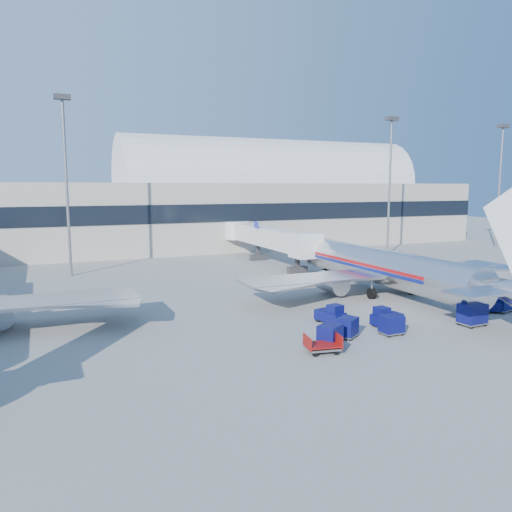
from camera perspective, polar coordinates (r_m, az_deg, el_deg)
name	(u,v)px	position (r m, az deg, el deg)	size (l,w,h in m)	color
ground	(327,314)	(45.57, 8.12, -6.60)	(260.00, 260.00, 0.00)	gray
terminal	(99,208)	(94.10, -17.54, 5.21)	(170.00, 28.15, 21.00)	#B2AA9E
airliner_main	(387,268)	(54.23, 14.74, -1.29)	(32.00, 37.26, 12.07)	silver
jetbridge_near	(264,236)	(75.34, 0.90, 2.25)	(4.40, 27.50, 6.25)	silver
mast_west	(65,159)	(67.73, -20.97, 10.31)	(2.00, 1.20, 22.60)	slate
mast_east	(390,166)	(86.04, 15.10, 9.93)	(2.00, 1.20, 22.60)	slate
mast_far_east	(501,168)	(103.37, 26.17, 9.02)	(2.00, 1.20, 22.60)	slate
barrier_near	(461,289)	(58.12, 22.43, -3.51)	(3.00, 0.55, 0.90)	#9E9E96
barrier_mid	(484,287)	(60.50, 24.62, -3.20)	(3.00, 0.55, 0.90)	#9E9E96
barrier_far	(506,284)	(62.97, 26.64, -2.91)	(3.00, 0.55, 0.90)	#9E9E96
tug_lead	(386,317)	(42.47, 14.61, -6.79)	(2.63, 1.44, 1.67)	#090C49
tug_right	(484,304)	(50.22, 24.62, -5.02)	(2.77, 2.37, 1.62)	#090C49
tug_left	(331,315)	(42.39, 8.56, -6.64)	(1.86, 2.81, 1.68)	#090C49
cart_train_a	(391,325)	(40.23, 15.23, -7.57)	(1.75, 1.35, 1.52)	#090C49
cart_train_b	(347,327)	(38.76, 10.38, -8.00)	(2.17, 2.07, 1.53)	#090C49
cart_train_c	(330,335)	(36.47, 8.46, -8.91)	(2.26, 2.12, 1.59)	#090C49
cart_solo_near	(472,314)	(44.91, 23.49, -6.10)	(2.19, 1.72, 1.86)	#090C49
cart_solo_far	(502,303)	(50.99, 26.29, -4.83)	(2.01, 1.69, 1.56)	#090C49
cart_open_red	(323,346)	(35.18, 7.64, -10.21)	(2.61, 2.05, 0.63)	slate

